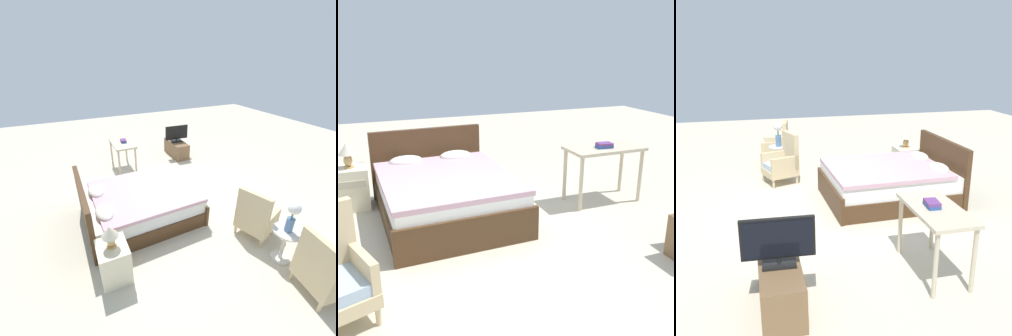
% 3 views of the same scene
% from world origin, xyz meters
% --- Properties ---
extents(ground_plane, '(16.00, 16.00, 0.00)m').
position_xyz_m(ground_plane, '(0.00, 0.00, 0.00)').
color(ground_plane, beige).
extents(bed, '(1.64, 2.07, 0.96)m').
position_xyz_m(bed, '(-0.11, 0.99, 0.30)').
color(bed, '#472D19').
rests_on(bed, ground_plane).
extents(armchair_by_window_left, '(0.62, 0.62, 0.92)m').
position_xyz_m(armchair_by_window_left, '(-2.52, -0.65, 0.37)').
color(armchair_by_window_left, '#CCB284').
rests_on(armchair_by_window_left, ground_plane).
extents(armchair_by_window_right, '(0.69, 0.69, 0.92)m').
position_xyz_m(armchair_by_window_right, '(-1.37, -0.65, 0.37)').
color(armchair_by_window_right, '#CCB284').
rests_on(armchair_by_window_right, ground_plane).
extents(side_table, '(0.40, 0.40, 0.55)m').
position_xyz_m(side_table, '(-1.94, -0.67, 0.34)').
color(side_table, beige).
rests_on(side_table, ground_plane).
extents(flower_vase, '(0.17, 0.17, 0.48)m').
position_xyz_m(flower_vase, '(-1.94, -0.67, 0.84)').
color(flower_vase, '#4C709E').
rests_on(flower_vase, side_table).
extents(nightstand, '(0.44, 0.41, 0.56)m').
position_xyz_m(nightstand, '(-1.20, 1.68, 0.28)').
color(nightstand, beige).
rests_on(nightstand, ground_plane).
extents(table_lamp, '(0.22, 0.22, 0.33)m').
position_xyz_m(table_lamp, '(-1.20, 1.68, 0.78)').
color(table_lamp, tan).
rests_on(table_lamp, nightstand).
extents(tv_stand, '(0.96, 0.40, 0.45)m').
position_xyz_m(tv_stand, '(2.27, -1.00, 0.23)').
color(tv_stand, brown).
rests_on(tv_stand, ground_plane).
extents(tv_flatscreen, '(0.21, 0.70, 0.48)m').
position_xyz_m(tv_flatscreen, '(2.28, -1.00, 0.70)').
color(tv_flatscreen, black).
rests_on(tv_flatscreen, tv_stand).
extents(vanity_desk, '(1.04, 0.52, 0.77)m').
position_xyz_m(vanity_desk, '(2.05, 0.71, 0.65)').
color(vanity_desk, beige).
rests_on(vanity_desk, ground_plane).
extents(book_stack, '(0.22, 0.16, 0.07)m').
position_xyz_m(book_stack, '(2.02, 0.67, 0.81)').
color(book_stack, '#284C8E').
rests_on(book_stack, vanity_desk).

